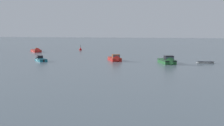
% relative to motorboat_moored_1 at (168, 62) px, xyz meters
% --- Properties ---
extents(motorboat_moored_1, '(5.35, 6.99, 2.56)m').
position_rel_motorboat_moored_1_xyz_m(motorboat_moored_1, '(0.00, 0.00, 0.00)').
color(motorboat_moored_1, '#23602D').
rests_on(motorboat_moored_1, ground).
extents(motorboat_moored_2, '(4.89, 4.15, 1.83)m').
position_rel_motorboat_moored_1_xyz_m(motorboat_moored_2, '(-28.09, -5.70, -0.11)').
color(motorboat_moored_2, '#197084').
rests_on(motorboat_moored_2, ground).
extents(rowboat_moored_4, '(3.89, 2.26, 0.58)m').
position_rel_motorboat_moored_1_xyz_m(rowboat_moored_4, '(6.97, 4.02, -0.23)').
color(rowboat_moored_4, white).
rests_on(rowboat_moored_4, ground).
extents(motorboat_moored_3, '(6.64, 5.74, 2.26)m').
position_rel_motorboat_moored_1_xyz_m(motorboat_moored_3, '(-48.50, 18.72, -0.08)').
color(motorboat_moored_3, red).
rests_on(motorboat_moored_3, ground).
extents(motorboat_moored_4, '(5.28, 6.10, 2.30)m').
position_rel_motorboat_moored_1_xyz_m(motorboat_moored_4, '(-12.25, 1.06, -0.04)').
color(motorboat_moored_4, red).
rests_on(motorboat_moored_4, ground).
extents(channel_buoy, '(0.90, 0.90, 2.30)m').
position_rel_motorboat_moored_1_xyz_m(channel_buoy, '(-39.97, 33.35, 0.07)').
color(channel_buoy, red).
rests_on(channel_buoy, ground).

